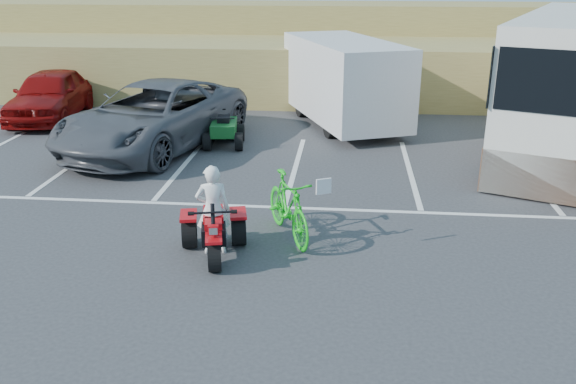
# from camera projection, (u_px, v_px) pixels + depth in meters

# --- Properties ---
(ground) EXTENTS (100.00, 100.00, 0.00)m
(ground) POSITION_uv_depth(u_px,v_px,m) (269.00, 262.00, 9.89)
(ground) COLOR #333335
(ground) RESTS_ON ground
(parking_stripes) EXTENTS (28.00, 5.16, 0.01)m
(parking_stripes) POSITION_uv_depth(u_px,v_px,m) (330.00, 181.00, 13.60)
(parking_stripes) COLOR white
(parking_stripes) RESTS_ON ground
(grass_embankment) EXTENTS (40.00, 8.50, 3.10)m
(grass_embankment) POSITION_uv_depth(u_px,v_px,m) (319.00, 51.00, 23.84)
(grass_embankment) COLOR olive
(grass_embankment) RESTS_ON ground
(red_trike_atv) EXTENTS (1.41, 1.69, 0.96)m
(red_trike_atv) POSITION_uv_depth(u_px,v_px,m) (215.00, 256.00, 10.11)
(red_trike_atv) COLOR #BB0A10
(red_trike_atv) RESTS_ON ground
(rider) EXTENTS (0.62, 0.48, 1.53)m
(rider) POSITION_uv_depth(u_px,v_px,m) (213.00, 210.00, 9.98)
(rider) COLOR white
(rider) RESTS_ON ground
(green_dirt_bike) EXTENTS (1.32, 1.97, 1.16)m
(green_dirt_bike) POSITION_uv_depth(u_px,v_px,m) (288.00, 207.00, 10.61)
(green_dirt_bike) COLOR #14BF19
(green_dirt_bike) RESTS_ON ground
(grey_pickup) EXTENTS (4.44, 6.65, 1.70)m
(grey_pickup) POSITION_uv_depth(u_px,v_px,m) (154.00, 116.00, 15.89)
(grey_pickup) COLOR #494A50
(grey_pickup) RESTS_ON ground
(red_car) EXTENTS (2.38, 4.68, 1.53)m
(red_car) POSITION_uv_depth(u_px,v_px,m) (50.00, 94.00, 19.02)
(red_car) COLOR maroon
(red_car) RESTS_ON ground
(cargo_trailer) EXTENTS (4.01, 5.80, 2.51)m
(cargo_trailer) POSITION_uv_depth(u_px,v_px,m) (344.00, 80.00, 18.08)
(cargo_trailer) COLOR silver
(cargo_trailer) RESTS_ON ground
(rv_motorhome) EXTENTS (5.81, 9.63, 3.39)m
(rv_motorhome) POSITION_uv_depth(u_px,v_px,m) (569.00, 92.00, 15.76)
(rv_motorhome) COLOR silver
(rv_motorhome) RESTS_ON ground
(quad_atv_blue) EXTENTS (1.17, 1.48, 0.89)m
(quad_atv_blue) POSITION_uv_depth(u_px,v_px,m) (217.00, 135.00, 17.32)
(quad_atv_blue) COLOR navy
(quad_atv_blue) RESTS_ON ground
(quad_atv_green) EXTENTS (1.18, 1.48, 0.90)m
(quad_atv_green) POSITION_uv_depth(u_px,v_px,m) (225.00, 146.00, 16.34)
(quad_atv_green) COLOR #13531E
(quad_atv_green) RESTS_ON ground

